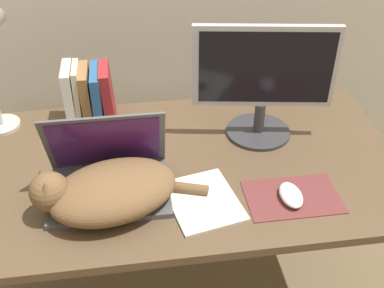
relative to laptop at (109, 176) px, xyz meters
name	(u,v)px	position (x,y,z in m)	size (l,w,h in m)	color
desk	(179,179)	(0.22, 0.09, -0.12)	(1.43, 0.78, 0.73)	brown
laptop	(109,176)	(0.00, 0.00, 0.00)	(0.35, 0.26, 0.25)	#4C4C51
cat	(107,191)	(0.00, -0.08, 0.02)	(0.49, 0.33, 0.15)	brown
external_monitor	(263,80)	(0.51, 0.22, 0.16)	(0.46, 0.22, 0.39)	#333338
mousepad	(292,197)	(0.53, -0.11, -0.05)	(0.27, 0.18, 0.00)	brown
computer_mouse	(291,195)	(0.52, -0.12, -0.03)	(0.06, 0.11, 0.03)	silver
book_row	(89,96)	(-0.06, 0.38, 0.06)	(0.17, 0.17, 0.22)	white
notepad	(203,201)	(0.27, -0.10, -0.04)	(0.24, 0.27, 0.01)	silver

